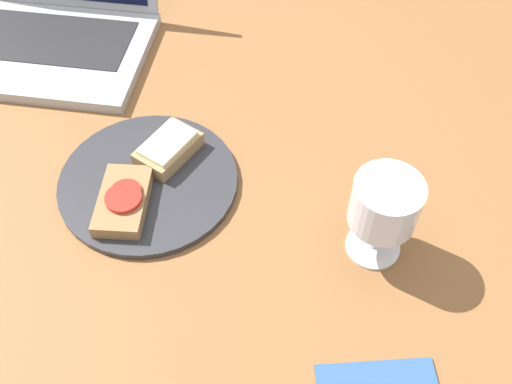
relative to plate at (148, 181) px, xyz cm
name	(u,v)px	position (x,y,z in cm)	size (l,w,h in cm)	color
wooden_table	(215,206)	(10.05, -1.50, -2.04)	(140.00, 140.00, 3.00)	brown
plate	(148,181)	(0.00, 0.00, 0.00)	(25.86, 25.86, 1.07)	#333338
sandwich_with_tomato	(123,200)	(-1.88, -5.08, 1.77)	(7.43, 11.87, 2.75)	#937047
sandwich_with_cheese	(168,148)	(1.95, 5.07, 1.94)	(9.62, 11.18, 2.96)	#A88456
wine_glass	(385,206)	(32.46, -6.11, 8.77)	(8.58, 8.58, 13.10)	white
laptop	(51,25)	(-25.17, 29.36, 3.18)	(34.69, 29.37, 20.87)	#ADAFB5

